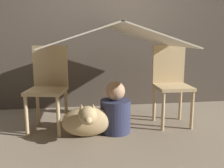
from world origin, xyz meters
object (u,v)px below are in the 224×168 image
at_px(person_front, 115,112).
at_px(dog, 87,121).
at_px(chair_left, 48,84).
at_px(chair_right, 171,81).

bearing_deg(person_front, dog, -160.06).
relative_size(chair_left, person_front, 1.66).
bearing_deg(chair_right, person_front, -162.93).
bearing_deg(chair_left, chair_right, 11.72).
height_order(chair_left, person_front, chair_left).
bearing_deg(dog, chair_left, 142.50).
distance_m(chair_left, chair_right, 1.39).
relative_size(chair_right, dog, 1.77).
bearing_deg(chair_right, dog, -161.69).
relative_size(person_front, dog, 1.07).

